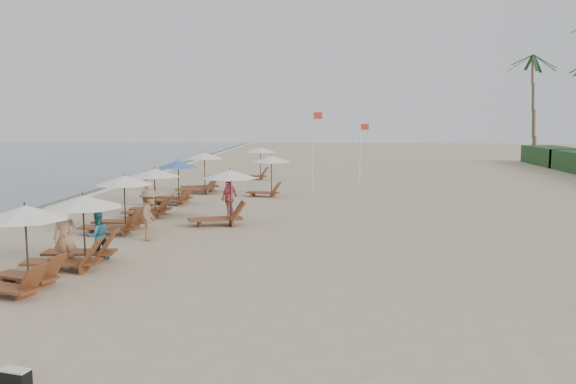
# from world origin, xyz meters

# --- Properties ---
(ground) EXTENTS (160.00, 160.00, 0.00)m
(ground) POSITION_xyz_m (0.00, 0.00, 0.00)
(ground) COLOR tan
(ground) RESTS_ON ground
(wet_sand_band) EXTENTS (3.20, 140.00, 0.01)m
(wet_sand_band) POSITION_xyz_m (-12.50, 10.00, 0.00)
(wet_sand_band) COLOR #6B5E4C
(wet_sand_band) RESTS_ON ground
(foam_line) EXTENTS (0.50, 140.00, 0.02)m
(foam_line) POSITION_xyz_m (-11.20, 10.00, 0.01)
(foam_line) COLOR white
(foam_line) RESTS_ON ground
(lounger_station_0) EXTENTS (2.46, 2.23, 2.18)m
(lounger_station_0) POSITION_xyz_m (-5.61, -3.76, 1.13)
(lounger_station_0) COLOR brown
(lounger_station_0) RESTS_ON ground
(lounger_station_1) EXTENTS (2.74, 2.28, 2.10)m
(lounger_station_1) POSITION_xyz_m (-5.30, -1.27, 1.00)
(lounger_station_1) COLOR brown
(lounger_station_1) RESTS_ON ground
(lounger_station_2) EXTENTS (2.66, 2.16, 2.15)m
(lounger_station_2) POSITION_xyz_m (-5.95, 3.89, 0.98)
(lounger_station_2) COLOR brown
(lounger_station_2) RESTS_ON ground
(lounger_station_3) EXTENTS (2.51, 2.27, 2.09)m
(lounger_station_3) POSITION_xyz_m (-5.79, 7.47, 1.11)
(lounger_station_3) COLOR brown
(lounger_station_3) RESTS_ON ground
(lounger_station_4) EXTENTS (2.43, 2.05, 2.18)m
(lounger_station_4) POSITION_xyz_m (-5.73, 11.13, 1.05)
(lounger_station_4) COLOR brown
(lounger_station_4) RESTS_ON ground
(lounger_station_5) EXTENTS (2.80, 2.71, 2.31)m
(lounger_station_5) POSITION_xyz_m (-5.43, 15.51, 1.04)
(lounger_station_5) COLOR brown
(lounger_station_5) RESTS_ON ground
(inland_station_0) EXTENTS (2.88, 2.30, 2.22)m
(inland_station_0) POSITION_xyz_m (-2.23, 5.58, 1.28)
(inland_station_0) COLOR brown
(inland_station_0) RESTS_ON ground
(inland_station_1) EXTENTS (2.57, 2.24, 2.22)m
(inland_station_1) POSITION_xyz_m (-1.33, 14.27, 1.47)
(inland_station_1) COLOR brown
(inland_station_1) RESTS_ON ground
(inland_station_2) EXTENTS (2.66, 2.24, 2.22)m
(inland_station_2) POSITION_xyz_m (-3.04, 22.92, 1.40)
(inland_station_2) COLOR brown
(inland_station_2) RESTS_ON ground
(beachgoer_near) EXTENTS (0.76, 0.63, 1.79)m
(beachgoer_near) POSITION_xyz_m (-5.49, -1.51, 0.89)
(beachgoer_near) COLOR tan
(beachgoer_near) RESTS_ON ground
(beachgoer_mid_a) EXTENTS (0.91, 0.90, 1.49)m
(beachgoer_mid_a) POSITION_xyz_m (-4.98, -0.43, 0.74)
(beachgoer_mid_a) COLOR teal
(beachgoer_mid_a) RESTS_ON ground
(beachgoer_mid_b) EXTENTS (0.82, 1.26, 1.84)m
(beachgoer_mid_b) POSITION_xyz_m (-4.26, 2.43, 0.92)
(beachgoer_mid_b) COLOR olive
(beachgoer_mid_b) RESTS_ON ground
(beachgoer_far_a) EXTENTS (0.83, 1.15, 1.81)m
(beachgoer_far_a) POSITION_xyz_m (-2.23, 7.08, 0.91)
(beachgoer_far_a) COLOR #D1535E
(beachgoer_far_a) RESTS_ON ground
(beachgoer_far_b) EXTENTS (1.03, 1.01, 1.79)m
(beachgoer_far_b) POSITION_xyz_m (-6.76, 10.35, 0.90)
(beachgoer_far_b) COLOR tan
(beachgoer_far_b) RESTS_ON ground
(duffel_bag) EXTENTS (0.53, 0.35, 0.27)m
(duffel_bag) POSITION_xyz_m (-2.99, -8.78, 0.14)
(duffel_bag) COLOR black
(duffel_bag) RESTS_ON ground
(flag_pole_near) EXTENTS (0.59, 0.08, 4.80)m
(flag_pole_near) POSITION_xyz_m (1.01, 17.62, 2.65)
(flag_pole_near) COLOR silver
(flag_pole_near) RESTS_ON ground
(flag_pole_far) EXTENTS (0.60, 0.08, 4.08)m
(flag_pole_far) POSITION_xyz_m (3.98, 21.15, 2.28)
(flag_pole_far) COLOR silver
(flag_pole_far) RESTS_ON ground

